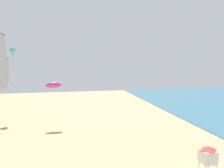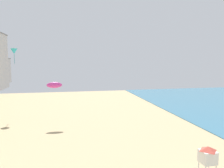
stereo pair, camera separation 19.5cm
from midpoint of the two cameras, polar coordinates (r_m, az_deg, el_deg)
lifeguard_stand at (r=19.85m, az=23.35°, el=-16.22°), size 1.10×1.10×2.55m
kite_cyan_delta at (r=41.76m, az=-23.44°, el=7.63°), size 1.13×1.13×2.57m
kite_magenta_parafoil at (r=33.42m, az=-14.22°, el=-0.26°), size 2.18×0.60×0.85m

